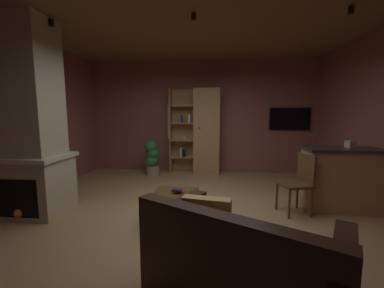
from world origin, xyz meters
The scene contains 18 objects.
floor centered at (0.00, 0.00, -0.01)m, with size 5.85×5.81×0.02m, color tan.
wall_back centered at (0.00, 2.94, 1.44)m, with size 5.97×0.06×2.89m, color #8E544C.
ceiling centered at (0.00, 0.00, 2.90)m, with size 5.85×5.81×0.02m, color brown.
window_pane_back centered at (-0.61, 2.90, 1.31)m, with size 0.59×0.01×0.92m, color white.
stone_fireplace centered at (-2.37, -0.07, 1.31)m, with size 0.97×0.82×2.89m.
bookshelf_cabinet centered at (0.05, 2.66, 1.06)m, with size 1.25×0.41×2.15m.
kitchen_bar_counter centered at (2.47, 0.55, 0.50)m, with size 1.35×0.57×1.00m.
tissue_box centered at (2.50, 0.60, 1.06)m, with size 0.12×0.12×0.11m, color #BFB299.
leather_couch centered at (0.60, -1.51, 0.31)m, with size 1.77×1.50×0.84m.
coffee_table centered at (-0.18, -0.19, 0.33)m, with size 0.63×0.70×0.42m.
table_book_0 centered at (-0.12, -0.14, 0.43)m, with size 0.12×0.09×0.03m, color #B22D2D.
table_book_1 centered at (-0.16, -0.16, 0.46)m, with size 0.14×0.08×0.03m, color black.
dining_chair centered at (1.66, 0.33, 0.53)m, with size 0.52×0.52×0.92m.
potted_floor_plant centered at (-1.20, 2.33, 0.47)m, with size 0.38×0.40×0.90m.
wall_mounted_tv centered at (2.21, 2.87, 1.40)m, with size 0.99×0.06×0.56m.
track_light_spot_0 centered at (-1.97, -0.01, 2.82)m, with size 0.07×0.07×0.09m, color black.
track_light_spot_1 centered at (0.07, -0.02, 2.82)m, with size 0.07×0.07×0.09m, color black.
track_light_spot_2 centered at (2.04, -0.02, 2.82)m, with size 0.07×0.07×0.09m, color black.
Camera 1 is at (0.39, -3.39, 1.54)m, focal length 22.44 mm.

